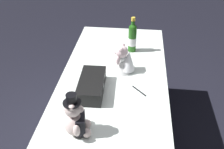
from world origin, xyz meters
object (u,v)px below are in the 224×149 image
(champagne_bottle, at_px, (132,37))
(gift_case_black, at_px, (92,85))
(teddy_bear_bride, at_px, (124,61))
(signing_pen, at_px, (139,90))
(teddy_bear_groom, at_px, (76,119))

(champagne_bottle, height_order, gift_case_black, champagne_bottle)
(teddy_bear_bride, distance_m, signing_pen, 0.28)
(teddy_bear_groom, bearing_deg, teddy_bear_bride, -18.25)
(champagne_bottle, bearing_deg, signing_pen, -172.32)
(champagne_bottle, bearing_deg, teddy_bear_groom, 164.89)
(signing_pen, bearing_deg, teddy_bear_groom, 140.80)
(signing_pen, xyz_separation_m, gift_case_black, (-0.03, 0.32, 0.05))
(teddy_bear_bride, xyz_separation_m, gift_case_black, (-0.27, 0.19, -0.04))
(teddy_bear_groom, xyz_separation_m, signing_pen, (0.41, -0.34, -0.10))
(champagne_bottle, bearing_deg, teddy_bear_bride, 171.46)
(teddy_bear_groom, height_order, champagne_bottle, champagne_bottle)
(gift_case_black, bearing_deg, teddy_bear_groom, 177.31)
(teddy_bear_groom, relative_size, signing_pen, 2.53)
(champagne_bottle, distance_m, signing_pen, 0.57)
(teddy_bear_bride, xyz_separation_m, champagne_bottle, (0.32, -0.05, 0.03))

